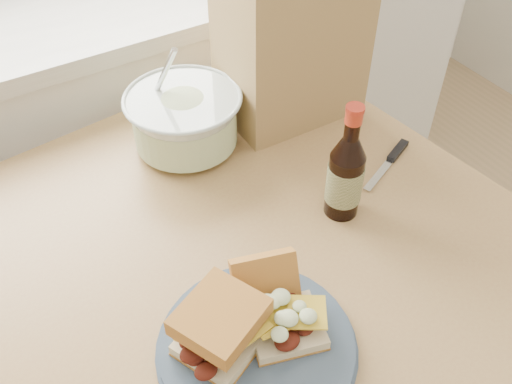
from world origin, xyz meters
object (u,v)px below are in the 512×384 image
coleslaw_bowl (185,122)px  paper_bag (292,34)px  dining_table (245,293)px  plate (257,346)px  beer_bottle (345,175)px

coleslaw_bowl → paper_bag: 0.28m
dining_table → plate: plate is taller
paper_bag → plate: bearing=-127.7°
beer_bottle → paper_bag: (0.09, 0.31, 0.10)m
plate → coleslaw_bowl: coleslaw_bowl is taller
dining_table → plate: (-0.08, -0.17, 0.13)m
beer_bottle → paper_bag: size_ratio=0.63×
dining_table → plate: 0.23m
dining_table → beer_bottle: beer_bottle is taller
plate → coleslaw_bowl: (0.13, 0.47, 0.05)m
plate → paper_bag: bearing=51.5°
plate → beer_bottle: size_ratio=1.24×
dining_table → paper_bag: (0.30, 0.30, 0.30)m
plate → beer_bottle: (0.28, 0.16, 0.08)m
plate → coleslaw_bowl: 0.49m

